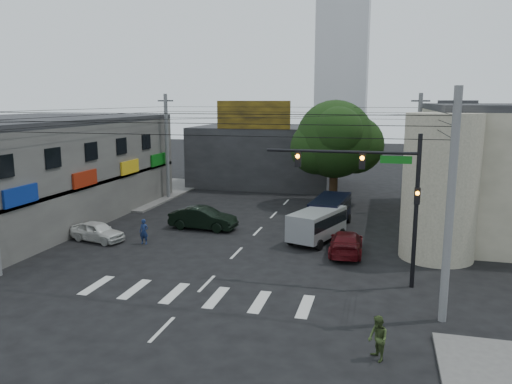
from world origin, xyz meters
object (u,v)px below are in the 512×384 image
at_px(traffic_gantry, 380,184).
at_px(street_tree, 335,139).
at_px(maroon_sedan, 346,243).
at_px(navy_van, 330,213).
at_px(utility_pole_far_right, 418,153).
at_px(traffic_officer, 144,232).
at_px(white_compact, 97,231).
at_px(utility_pole_near_right, 450,208).
at_px(dark_sedan, 203,218).
at_px(silver_minivan, 317,226).
at_px(pedestrian_olive, 378,338).
at_px(utility_pole_far_left, 167,147).

bearing_deg(traffic_gantry, street_tree, 101.99).
xyz_separation_m(maroon_sedan, navy_van, (-1.53, 5.71, 0.39)).
height_order(utility_pole_far_right, traffic_officer, utility_pole_far_right).
bearing_deg(navy_van, maroon_sedan, -159.30).
height_order(white_compact, navy_van, navy_van).
bearing_deg(utility_pole_near_right, dark_sedan, 141.89).
bearing_deg(silver_minivan, pedestrian_olive, -145.09).
xyz_separation_m(utility_pole_far_left, navy_van, (15.07, -6.79, -3.56)).
bearing_deg(white_compact, street_tree, -28.48).
bearing_deg(utility_pole_far_left, maroon_sedan, -36.99).
bearing_deg(traffic_officer, utility_pole_far_left, 108.22).
distance_m(dark_sedan, traffic_officer, 4.83).
bearing_deg(utility_pole_far_left, navy_van, -24.25).
distance_m(utility_pole_far_right, maroon_sedan, 13.83).
bearing_deg(dark_sedan, pedestrian_olive, -138.09).
height_order(utility_pole_far_left, white_compact, utility_pole_far_left).
xyz_separation_m(white_compact, maroon_sedan, (15.21, 1.23, 0.04)).
height_order(utility_pole_far_left, utility_pole_far_right, same).
xyz_separation_m(utility_pole_far_left, traffic_officer, (4.50, -13.60, -3.83)).
bearing_deg(navy_van, pedestrian_olive, -163.07).
xyz_separation_m(utility_pole_near_right, white_compact, (-19.61, 6.77, -3.98)).
bearing_deg(maroon_sedan, white_compact, 2.64).
relative_size(white_compact, navy_van, 0.72).
height_order(white_compact, pedestrian_olive, pedestrian_olive).
distance_m(street_tree, traffic_gantry, 18.42).
height_order(silver_minivan, pedestrian_olive, silver_minivan).
bearing_deg(maroon_sedan, traffic_gantry, 108.99).
distance_m(dark_sedan, maroon_sedan, 10.35).
xyz_separation_m(utility_pole_far_left, pedestrian_olive, (18.53, -24.29, -3.82)).
height_order(white_compact, maroon_sedan, maroon_sedan).
distance_m(street_tree, utility_pole_far_left, 14.56).
distance_m(white_compact, traffic_officer, 3.11).
bearing_deg(traffic_gantry, traffic_officer, 166.17).
xyz_separation_m(silver_minivan, navy_van, (0.42, 3.65, 0.06)).
bearing_deg(navy_van, traffic_officer, 128.53).
relative_size(white_compact, traffic_officer, 2.50).
height_order(street_tree, maroon_sedan, street_tree).
bearing_deg(traffic_officer, utility_pole_near_right, -22.78).
distance_m(utility_pole_far_left, pedestrian_olive, 30.79).
bearing_deg(white_compact, dark_sedan, -37.32).
distance_m(utility_pole_far_right, navy_van, 9.69).
xyz_separation_m(utility_pole_near_right, pedestrian_olive, (-2.47, -3.79, -3.82)).
height_order(traffic_gantry, traffic_officer, traffic_gantry).
bearing_deg(pedestrian_olive, silver_minivan, 166.90).
relative_size(street_tree, white_compact, 2.25).
height_order(silver_minivan, navy_van, navy_van).
xyz_separation_m(street_tree, traffic_officer, (-10.00, -14.60, -4.70)).
relative_size(street_tree, silver_minivan, 1.75).
height_order(street_tree, pedestrian_olive, street_tree).
bearing_deg(utility_pole_far_right, utility_pole_near_right, -90.00).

